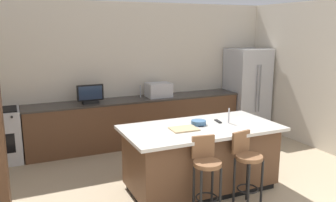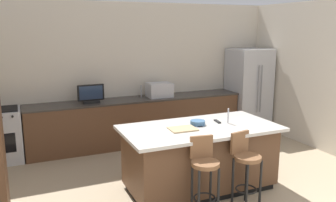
{
  "view_description": "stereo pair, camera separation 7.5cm",
  "coord_description": "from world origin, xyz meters",
  "px_view_note": "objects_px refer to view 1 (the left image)",
  "views": [
    {
      "loc": [
        -2.25,
        -1.94,
        2.27
      ],
      "look_at": [
        0.11,
        3.3,
        1.07
      ],
      "focal_mm": 37.42,
      "sensor_mm": 36.0,
      "label": 1
    },
    {
      "loc": [
        -2.18,
        -1.97,
        2.27
      ],
      "look_at": [
        0.11,
        3.3,
        1.07
      ],
      "focal_mm": 37.42,
      "sensor_mm": 36.0,
      "label": 2
    }
  ],
  "objects_px": {
    "tv_monitor": "(90,95)",
    "tv_remote": "(218,121)",
    "fruit_bowl": "(199,123)",
    "cutting_board": "(184,129)",
    "kitchen_island": "(200,157)",
    "cell_phone": "(199,125)",
    "bar_stool_left": "(206,170)",
    "refrigerator": "(247,90)",
    "bar_stool_right": "(247,163)",
    "microwave": "(159,90)"
  },
  "relations": [
    {
      "from": "microwave",
      "to": "tv_monitor",
      "type": "bearing_deg",
      "value": -177.84
    },
    {
      "from": "refrigerator",
      "to": "cutting_board",
      "type": "xyz_separation_m",
      "value": [
        -2.69,
        -2.23,
        0.02
      ]
    },
    {
      "from": "cell_phone",
      "to": "tv_monitor",
      "type": "bearing_deg",
      "value": 118.45
    },
    {
      "from": "kitchen_island",
      "to": "tv_remote",
      "type": "distance_m",
      "value": 0.59
    },
    {
      "from": "tv_monitor",
      "to": "fruit_bowl",
      "type": "bearing_deg",
      "value": -62.94
    },
    {
      "from": "tv_monitor",
      "to": "tv_remote",
      "type": "bearing_deg",
      "value": -56.03
    },
    {
      "from": "bar_stool_left",
      "to": "bar_stool_right",
      "type": "xyz_separation_m",
      "value": [
        0.6,
        0.0,
        -0.01
      ]
    },
    {
      "from": "microwave",
      "to": "bar_stool_left",
      "type": "bearing_deg",
      "value": -101.78
    },
    {
      "from": "refrigerator",
      "to": "bar_stool_left",
      "type": "relative_size",
      "value": 1.84
    },
    {
      "from": "refrigerator",
      "to": "cell_phone",
      "type": "xyz_separation_m",
      "value": [
        -2.41,
        -2.14,
        0.01
      ]
    },
    {
      "from": "cell_phone",
      "to": "tv_remote",
      "type": "xyz_separation_m",
      "value": [
        0.35,
        0.06,
        0.01
      ]
    },
    {
      "from": "microwave",
      "to": "fruit_bowl",
      "type": "relative_size",
      "value": 2.27
    },
    {
      "from": "refrigerator",
      "to": "tv_monitor",
      "type": "height_order",
      "value": "refrigerator"
    },
    {
      "from": "fruit_bowl",
      "to": "bar_stool_right",
      "type": "bearing_deg",
      "value": -70.1
    },
    {
      "from": "bar_stool_left",
      "to": "cutting_board",
      "type": "relative_size",
      "value": 2.72
    },
    {
      "from": "fruit_bowl",
      "to": "kitchen_island",
      "type": "bearing_deg",
      "value": -97.42
    },
    {
      "from": "kitchen_island",
      "to": "bar_stool_left",
      "type": "relative_size",
      "value": 2.2
    },
    {
      "from": "bar_stool_right",
      "to": "cell_phone",
      "type": "height_order",
      "value": "bar_stool_right"
    },
    {
      "from": "kitchen_island",
      "to": "cutting_board",
      "type": "distance_m",
      "value": 0.54
    },
    {
      "from": "kitchen_island",
      "to": "cell_phone",
      "type": "relative_size",
      "value": 14.54
    },
    {
      "from": "tv_remote",
      "to": "cutting_board",
      "type": "height_order",
      "value": "tv_remote"
    },
    {
      "from": "cutting_board",
      "to": "bar_stool_left",
      "type": "bearing_deg",
      "value": -92.02
    },
    {
      "from": "fruit_bowl",
      "to": "cutting_board",
      "type": "bearing_deg",
      "value": -156.37
    },
    {
      "from": "bar_stool_right",
      "to": "fruit_bowl",
      "type": "xyz_separation_m",
      "value": [
        -0.28,
        0.77,
        0.37
      ]
    },
    {
      "from": "kitchen_island",
      "to": "tv_monitor",
      "type": "relative_size",
      "value": 4.53
    },
    {
      "from": "fruit_bowl",
      "to": "cutting_board",
      "type": "distance_m",
      "value": 0.32
    },
    {
      "from": "refrigerator",
      "to": "bar_stool_left",
      "type": "height_order",
      "value": "refrigerator"
    },
    {
      "from": "tv_monitor",
      "to": "cell_phone",
      "type": "xyz_separation_m",
      "value": [
        1.07,
        -2.16,
        -0.14
      ]
    },
    {
      "from": "kitchen_island",
      "to": "microwave",
      "type": "relative_size",
      "value": 4.54
    },
    {
      "from": "kitchen_island",
      "to": "bar_stool_left",
      "type": "distance_m",
      "value": 0.75
    },
    {
      "from": "tv_remote",
      "to": "bar_stool_left",
      "type": "bearing_deg",
      "value": -122.03
    },
    {
      "from": "refrigerator",
      "to": "bar_stool_right",
      "type": "relative_size",
      "value": 1.88
    },
    {
      "from": "cell_phone",
      "to": "cutting_board",
      "type": "xyz_separation_m",
      "value": [
        -0.28,
        -0.09,
        0.01
      ]
    },
    {
      "from": "refrigerator",
      "to": "bar_stool_left",
      "type": "bearing_deg",
      "value": -133.42
    },
    {
      "from": "bar_stool_right",
      "to": "tv_remote",
      "type": "relative_size",
      "value": 5.73
    },
    {
      "from": "tv_remote",
      "to": "cutting_board",
      "type": "bearing_deg",
      "value": -159.5
    },
    {
      "from": "refrigerator",
      "to": "tv_remote",
      "type": "height_order",
      "value": "refrigerator"
    },
    {
      "from": "refrigerator",
      "to": "bar_stool_right",
      "type": "distance_m",
      "value": 3.58
    },
    {
      "from": "bar_stool_left",
      "to": "cell_phone",
      "type": "height_order",
      "value": "bar_stool_left"
    },
    {
      "from": "kitchen_island",
      "to": "bar_stool_left",
      "type": "bearing_deg",
      "value": -114.35
    },
    {
      "from": "refrigerator",
      "to": "tv_remote",
      "type": "distance_m",
      "value": 2.93
    },
    {
      "from": "tv_monitor",
      "to": "fruit_bowl",
      "type": "distance_m",
      "value": 2.38
    },
    {
      "from": "refrigerator",
      "to": "kitchen_island",
      "type": "bearing_deg",
      "value": -137.7
    },
    {
      "from": "bar_stool_left",
      "to": "fruit_bowl",
      "type": "xyz_separation_m",
      "value": [
        0.32,
        0.78,
        0.36
      ]
    },
    {
      "from": "kitchen_island",
      "to": "cutting_board",
      "type": "relative_size",
      "value": 5.99
    },
    {
      "from": "kitchen_island",
      "to": "tv_remote",
      "type": "height_order",
      "value": "tv_remote"
    },
    {
      "from": "microwave",
      "to": "tv_monitor",
      "type": "relative_size",
      "value": 1.0
    },
    {
      "from": "tv_monitor",
      "to": "cell_phone",
      "type": "height_order",
      "value": "tv_monitor"
    },
    {
      "from": "bar_stool_left",
      "to": "fruit_bowl",
      "type": "distance_m",
      "value": 0.91
    },
    {
      "from": "kitchen_island",
      "to": "tv_remote",
      "type": "xyz_separation_m",
      "value": [
        0.35,
        0.11,
        0.46
      ]
    }
  ]
}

